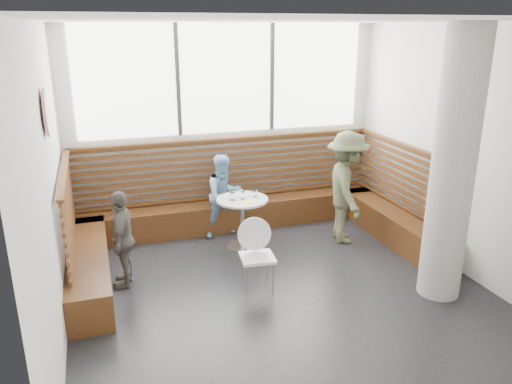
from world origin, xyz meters
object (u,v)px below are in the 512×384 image
object	(u,v)px
cafe_chair	(256,249)
child_back	(224,196)
cafe_table	(242,213)
adult_man	(346,188)
child_left	(123,239)
concrete_column	(453,168)

from	to	relation	value
cafe_chair	child_back	xyz separation A→B (m)	(0.06, 1.74, 0.13)
cafe_table	cafe_chair	distance (m)	1.21
adult_man	child_left	size ratio (longest dim) A/B	1.36
cafe_table	child_left	distance (m)	1.84
cafe_table	concrete_column	bearing A→B (deg)	-46.56
concrete_column	child_back	bearing A→B (deg)	128.44
adult_man	child_left	xyz separation A→B (m)	(-3.30, -0.37, -0.22)
cafe_table	cafe_chair	bearing A→B (deg)	-98.97
concrete_column	cafe_chair	size ratio (longest dim) A/B	3.59
adult_man	child_left	distance (m)	3.33
child_back	child_left	world-z (taller)	child_back
cafe_chair	cafe_table	bearing A→B (deg)	87.04
concrete_column	adult_man	distance (m)	1.99
cafe_table	adult_man	distance (m)	1.61
cafe_chair	child_back	bearing A→B (deg)	94.05
child_back	cafe_chair	bearing A→B (deg)	-106.29
concrete_column	adult_man	xyz separation A→B (m)	(-0.36, 1.80, -0.75)
adult_man	concrete_column	bearing A→B (deg)	-154.08
cafe_chair	child_left	distance (m)	1.67
concrete_column	child_left	size ratio (longest dim) A/B	2.55
cafe_table	child_left	size ratio (longest dim) A/B	0.62
concrete_column	child_left	world-z (taller)	concrete_column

